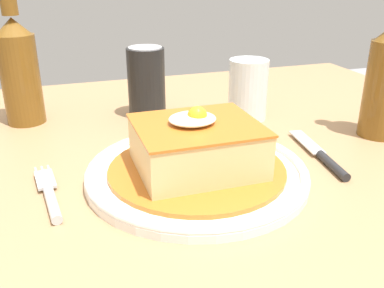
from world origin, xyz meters
name	(u,v)px	position (x,y,z in m)	size (l,w,h in m)	color
dining_table	(186,232)	(0.00, 0.00, 0.63)	(1.16, 1.00, 0.73)	#A87F56
main_plate	(197,172)	(0.01, -0.03, 0.74)	(0.28, 0.28, 0.02)	white
sandwich_meal	(197,150)	(0.01, -0.03, 0.77)	(0.23, 0.23, 0.09)	#C66B23
fork	(50,195)	(-0.18, -0.03, 0.74)	(0.03, 0.14, 0.01)	silver
knife	(325,158)	(0.19, -0.04, 0.74)	(0.04, 0.17, 0.01)	#262628
soda_can	(144,83)	(0.00, 0.23, 0.79)	(0.07, 0.07, 0.12)	black
beer_bottle_amber	(19,66)	(-0.21, 0.26, 0.83)	(0.06, 0.06, 0.27)	brown
drinking_glass	(248,94)	(0.17, 0.16, 0.78)	(0.07, 0.07, 0.10)	gold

